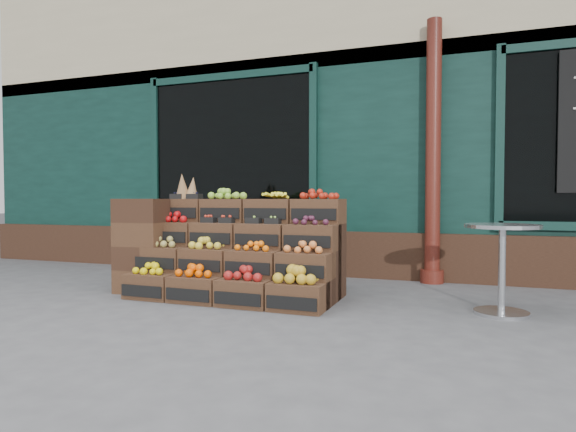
% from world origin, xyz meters
% --- Properties ---
extents(ground, '(60.00, 60.00, 0.00)m').
position_xyz_m(ground, '(0.00, 0.00, 0.00)').
color(ground, '#4B4B4E').
rests_on(ground, ground).
extents(shop_facade, '(12.00, 6.24, 4.80)m').
position_xyz_m(shop_facade, '(0.00, 5.11, 2.40)').
color(shop_facade, black).
rests_on(shop_facade, ground).
extents(crate_display, '(2.14, 1.06, 1.33)m').
position_xyz_m(crate_display, '(-0.69, 0.55, 0.41)').
color(crate_display, '#412819').
rests_on(crate_display, ground).
extents(spare_crates, '(0.54, 0.39, 1.03)m').
position_xyz_m(spare_crates, '(-1.79, 0.35, 0.52)').
color(spare_crates, '#412819').
rests_on(spare_crates, ground).
extents(bistro_table, '(0.64, 0.64, 0.81)m').
position_xyz_m(bistro_table, '(1.87, 0.56, 0.50)').
color(bistro_table, '#B4B6BB').
rests_on(bistro_table, ground).
extents(shopkeeper, '(0.89, 0.71, 2.13)m').
position_xyz_m(shopkeeper, '(-1.29, 2.89, 1.06)').
color(shopkeeper, '#14471C').
rests_on(shopkeeper, ground).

